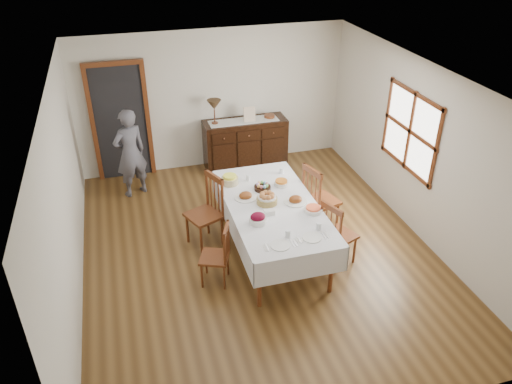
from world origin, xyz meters
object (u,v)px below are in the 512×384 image
object	(u,v)px
chair_left_far	(207,210)
sideboard	(245,143)
chair_left_near	(218,254)
chair_right_near	(336,233)
chair_right_far	(318,198)
person	(130,150)
table_lamp	(214,105)
dining_table	(272,210)

from	to	relation	value
chair_left_far	sideboard	world-z (taller)	chair_left_far
chair_left_far	chair_left_near	bearing A→B (deg)	-25.67
chair_left_near	chair_right_near	world-z (taller)	chair_right_near
chair_right_near	chair_right_far	bearing A→B (deg)	-26.93
chair_right_far	chair_left_far	bearing A→B (deg)	69.27
chair_right_near	person	xyz separation A→B (m)	(-2.59, 2.79, 0.33)
chair_right_far	sideboard	size ratio (longest dim) A/B	0.71
chair_left_far	table_lamp	distance (m)	2.49
dining_table	chair_right_far	bearing A→B (deg)	23.95
chair_right_near	sideboard	bearing A→B (deg)	-14.35
dining_table	chair_right_far	world-z (taller)	chair_right_far
sideboard	table_lamp	xyz separation A→B (m)	(-0.57, -0.00, 0.82)
chair_right_far	person	bearing A→B (deg)	38.11
chair_right_far	table_lamp	bearing A→B (deg)	7.95
chair_left_near	chair_right_near	distance (m)	1.68
chair_right_near	chair_right_far	distance (m)	0.86
chair_left_far	sideboard	bearing A→B (deg)	129.48
chair_left_far	person	xyz separation A→B (m)	(-0.96, 1.79, 0.28)
chair_right_far	person	distance (m)	3.30
sideboard	chair_right_near	bearing A→B (deg)	-82.58
chair_left_far	chair_right_near	bearing A→B (deg)	35.53
dining_table	sideboard	size ratio (longest dim) A/B	1.54
chair_left_far	chair_right_near	world-z (taller)	chair_left_far
dining_table	chair_left_far	world-z (taller)	chair_left_far
table_lamp	dining_table	bearing A→B (deg)	-85.64
dining_table	chair_right_near	world-z (taller)	chair_right_near
chair_right_near	sideboard	size ratio (longest dim) A/B	0.64
chair_right_near	chair_left_far	bearing A→B (deg)	36.69
dining_table	chair_left_far	size ratio (longest dim) A/B	2.18
chair_left_near	chair_right_far	xyz separation A→B (m)	(1.75, 0.80, 0.11)
dining_table	chair_left_far	xyz separation A→B (m)	(-0.84, 0.52, -0.17)
chair_left_near	dining_table	bearing A→B (deg)	137.32
sideboard	dining_table	bearing A→B (deg)	-97.28
chair_right_near	sideboard	xyz separation A→B (m)	(-0.43, 3.30, -0.04)
chair_left_near	table_lamp	world-z (taller)	table_lamp
chair_right_near	person	size ratio (longest dim) A/B	0.60
chair_left_far	chair_right_far	xyz separation A→B (m)	(1.71, -0.14, 0.01)
chair_right_near	table_lamp	xyz separation A→B (m)	(-1.00, 3.30, 0.79)
sideboard	table_lamp	size ratio (longest dim) A/B	3.41
table_lamp	chair_right_near	bearing A→B (deg)	-73.06
chair_left_far	dining_table	bearing A→B (deg)	35.11
chair_left_far	chair_right_far	size ratio (longest dim) A/B	0.99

